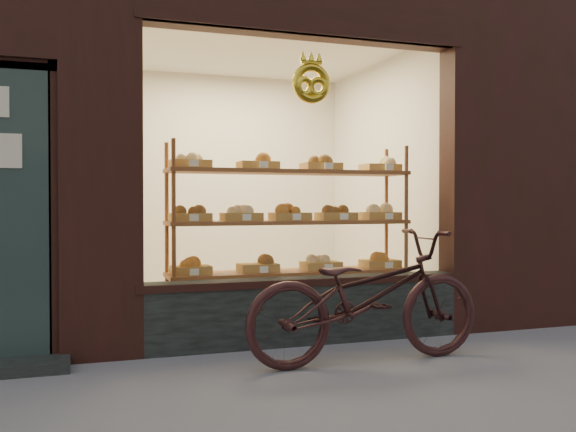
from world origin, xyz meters
name	(u,v)px	position (x,y,z in m)	size (l,w,h in m)	color
display_shelf	(290,237)	(0.45, 2.55, 0.87)	(2.20, 0.45, 1.70)	brown
bicycle	(366,296)	(0.63, 1.36, 0.49)	(0.65, 1.85, 0.97)	black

